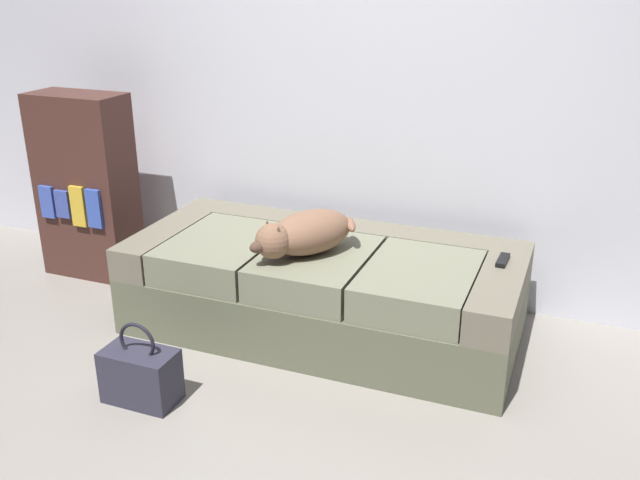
{
  "coord_description": "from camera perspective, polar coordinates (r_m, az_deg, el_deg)",
  "views": [
    {
      "loc": [
        1.17,
        -1.86,
        1.77
      ],
      "look_at": [
        0.0,
        1.09,
        0.52
      ],
      "focal_mm": 39.06,
      "sensor_mm": 36.0,
      "label": 1
    }
  ],
  "objects": [
    {
      "name": "ground_plane",
      "position": [
        2.82,
        -8.61,
        -17.59
      ],
      "size": [
        10.0,
        10.0,
        0.0
      ],
      "primitive_type": "plane",
      "color": "gray"
    },
    {
      "name": "back_wall",
      "position": [
        3.83,
        3.89,
        15.95
      ],
      "size": [
        6.4,
        0.1,
        2.8
      ],
      "primitive_type": "cube",
      "color": "silver",
      "rests_on": "ground"
    },
    {
      "name": "bookshelf",
      "position": [
        4.37,
        -18.61,
        4.17
      ],
      "size": [
        0.56,
        0.3,
        1.1
      ],
      "color": "#482923",
      "rests_on": "ground"
    },
    {
      "name": "couch",
      "position": [
        3.57,
        0.3,
        -3.97
      ],
      "size": [
        1.96,
        0.89,
        0.47
      ],
      "color": "#5E614B",
      "rests_on": "ground"
    },
    {
      "name": "tv_remote",
      "position": [
        3.39,
        14.75,
        -1.61
      ],
      "size": [
        0.05,
        0.15,
        0.02
      ],
      "primitive_type": "cube",
      "rotation": [
        0.0,
        0.0,
        -0.04
      ],
      "color": "black",
      "rests_on": "couch"
    },
    {
      "name": "handbag",
      "position": [
        3.15,
        -14.48,
        -10.64
      ],
      "size": [
        0.32,
        0.18,
        0.38
      ],
      "color": "#2E2D3D",
      "rests_on": "ground"
    },
    {
      "name": "dog_tan",
      "position": [
        3.35,
        -1.3,
        0.54
      ],
      "size": [
        0.46,
        0.57,
        0.21
      ],
      "color": "#835D46",
      "rests_on": "couch"
    }
  ]
}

